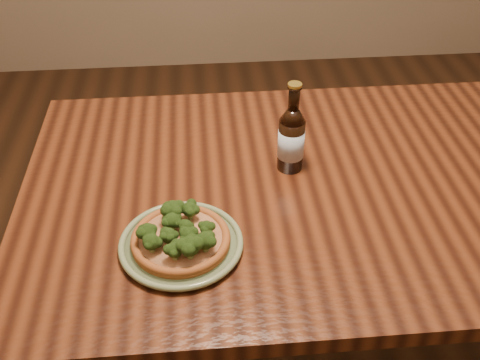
{
  "coord_description": "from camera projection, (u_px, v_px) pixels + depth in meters",
  "views": [
    {
      "loc": [
        -0.37,
        -0.94,
        1.59
      ],
      "look_at": [
        -0.28,
        0.03,
        0.82
      ],
      "focal_mm": 42.0,
      "sensor_mm": 36.0,
      "label": 1
    }
  ],
  "objects": [
    {
      "name": "plate",
      "position": [
        181.0,
        244.0,
        1.17
      ],
      "size": [
        0.26,
        0.26,
        0.02
      ],
      "rotation": [
        0.0,
        0.0,
        0.37
      ],
      "color": "#6E8058",
      "rests_on": "table"
    },
    {
      "name": "pizza",
      "position": [
        180.0,
        237.0,
        1.16
      ],
      "size": [
        0.21,
        0.21,
        0.07
      ],
      "rotation": [
        0.0,
        0.0,
        -0.2
      ],
      "color": "brown",
      "rests_on": "plate"
    },
    {
      "name": "beer_bottle",
      "position": [
        291.0,
        138.0,
        1.35
      ],
      "size": [
        0.06,
        0.06,
        0.23
      ],
      "rotation": [
        0.0,
        0.0,
        0.3
      ],
      "color": "black",
      "rests_on": "table"
    },
    {
      "name": "table",
      "position": [
        349.0,
        208.0,
        1.42
      ],
      "size": [
        1.6,
        0.9,
        0.75
      ],
      "color": "#4D2310",
      "rests_on": "ground"
    }
  ]
}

